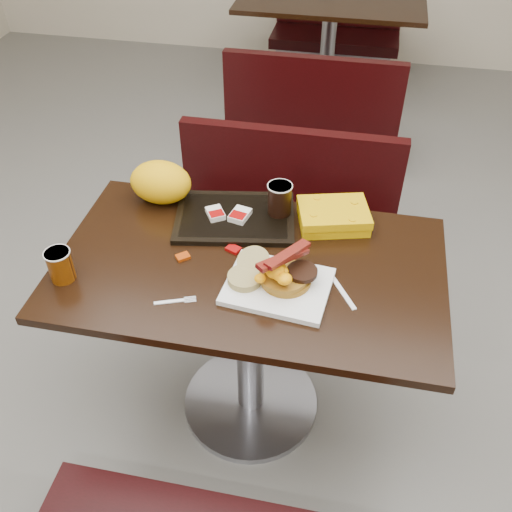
% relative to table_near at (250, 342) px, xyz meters
% --- Properties ---
extents(floor, '(6.00, 7.00, 0.01)m').
position_rel_table_near_xyz_m(floor, '(0.00, 0.00, -0.38)').
color(floor, slate).
rests_on(floor, ground).
extents(table_near, '(1.20, 0.70, 0.75)m').
position_rel_table_near_xyz_m(table_near, '(0.00, 0.00, 0.00)').
color(table_near, black).
rests_on(table_near, floor).
extents(bench_near_n, '(1.00, 0.46, 0.72)m').
position_rel_table_near_xyz_m(bench_near_n, '(0.00, 0.70, -0.02)').
color(bench_near_n, black).
rests_on(bench_near_n, floor).
extents(table_far, '(1.20, 0.70, 0.75)m').
position_rel_table_near_xyz_m(table_far, '(0.00, 2.60, 0.00)').
color(table_far, black).
rests_on(table_far, floor).
extents(bench_far_s, '(1.00, 0.46, 0.72)m').
position_rel_table_near_xyz_m(bench_far_s, '(0.00, 1.90, -0.02)').
color(bench_far_s, black).
rests_on(bench_far_s, floor).
extents(bench_far_n, '(1.00, 0.46, 0.72)m').
position_rel_table_near_xyz_m(bench_far_n, '(0.00, 3.30, -0.02)').
color(bench_far_n, black).
rests_on(bench_far_n, floor).
extents(platter, '(0.32, 0.26, 0.02)m').
position_rel_table_near_xyz_m(platter, '(0.10, -0.09, 0.38)').
color(platter, white).
rests_on(platter, table_near).
extents(pancake_stack, '(0.19, 0.19, 0.03)m').
position_rel_table_near_xyz_m(pancake_stack, '(0.12, -0.07, 0.41)').
color(pancake_stack, '#946218').
rests_on(pancake_stack, platter).
extents(sausage_patty, '(0.11, 0.11, 0.01)m').
position_rel_table_near_xyz_m(sausage_patty, '(0.17, -0.06, 0.43)').
color(sausage_patty, black).
rests_on(sausage_patty, pancake_stack).
extents(scrambled_eggs, '(0.10, 0.09, 0.05)m').
position_rel_table_near_xyz_m(scrambled_eggs, '(0.10, -0.10, 0.45)').
color(scrambled_eggs, '#F9A604').
rests_on(scrambled_eggs, pancake_stack).
extents(bacon_strips, '(0.18, 0.19, 0.01)m').
position_rel_table_near_xyz_m(bacon_strips, '(0.11, -0.07, 0.48)').
color(bacon_strips, '#3E0407').
rests_on(bacon_strips, scrambled_eggs).
extents(muffin_bottom, '(0.12, 0.12, 0.02)m').
position_rel_table_near_xyz_m(muffin_bottom, '(0.01, -0.10, 0.40)').
color(muffin_bottom, tan).
rests_on(muffin_bottom, platter).
extents(muffin_top, '(0.12, 0.12, 0.06)m').
position_rel_table_near_xyz_m(muffin_top, '(0.02, -0.03, 0.42)').
color(muffin_top, tan).
rests_on(muffin_top, platter).
extents(coffee_cup_near, '(0.09, 0.09, 0.10)m').
position_rel_table_near_xyz_m(coffee_cup_near, '(-0.54, -0.17, 0.43)').
color(coffee_cup_near, '#994605').
rests_on(coffee_cup_near, table_near).
extents(fork, '(0.12, 0.06, 0.00)m').
position_rel_table_near_xyz_m(fork, '(-0.19, -0.21, 0.38)').
color(fork, white).
rests_on(fork, table_near).
extents(knife, '(0.10, 0.15, 0.00)m').
position_rel_table_near_xyz_m(knife, '(0.29, -0.06, 0.38)').
color(knife, white).
rests_on(knife, table_near).
extents(condiment_syrup, '(0.05, 0.05, 0.01)m').
position_rel_table_near_xyz_m(condiment_syrup, '(-0.21, -0.01, 0.38)').
color(condiment_syrup, '#9E3206').
rests_on(condiment_syrup, table_near).
extents(condiment_ketchup, '(0.05, 0.05, 0.01)m').
position_rel_table_near_xyz_m(condiment_ketchup, '(-0.06, 0.05, 0.38)').
color(condiment_ketchup, '#8C0504').
rests_on(condiment_ketchup, table_near).
extents(tray, '(0.44, 0.34, 0.02)m').
position_rel_table_near_xyz_m(tray, '(-0.09, 0.21, 0.38)').
color(tray, black).
rests_on(tray, table_near).
extents(hashbrown_sleeve_left, '(0.08, 0.09, 0.02)m').
position_rel_table_near_xyz_m(hashbrown_sleeve_left, '(-0.16, 0.19, 0.40)').
color(hashbrown_sleeve_left, silver).
rests_on(hashbrown_sleeve_left, tray).
extents(hashbrown_sleeve_right, '(0.07, 0.09, 0.02)m').
position_rel_table_near_xyz_m(hashbrown_sleeve_right, '(-0.07, 0.20, 0.40)').
color(hashbrown_sleeve_right, silver).
rests_on(hashbrown_sleeve_right, tray).
extents(coffee_cup_far, '(0.10, 0.10, 0.11)m').
position_rel_table_near_xyz_m(coffee_cup_far, '(0.05, 0.26, 0.45)').
color(coffee_cup_far, black).
rests_on(coffee_cup_far, tray).
extents(clamshell, '(0.27, 0.23, 0.06)m').
position_rel_table_near_xyz_m(clamshell, '(0.23, 0.25, 0.41)').
color(clamshell, '#D9A103').
rests_on(clamshell, table_near).
extents(paper_bag, '(0.24, 0.20, 0.15)m').
position_rel_table_near_xyz_m(paper_bag, '(-0.37, 0.27, 0.45)').
color(paper_bag, '#FFA508').
rests_on(paper_bag, table_near).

